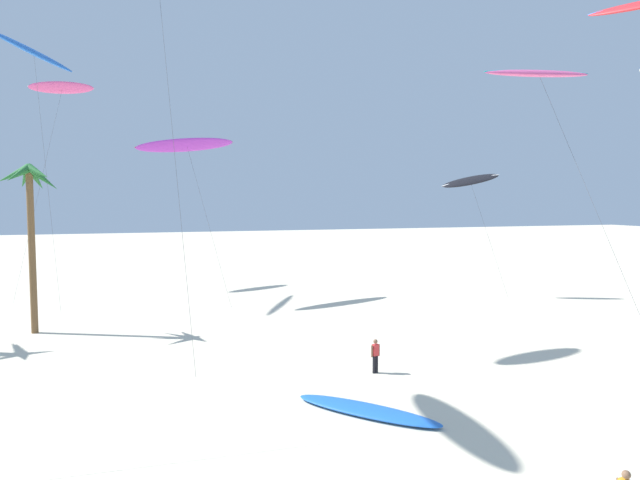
# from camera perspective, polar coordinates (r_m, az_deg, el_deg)

# --- Properties ---
(palm_tree_4) EXTENTS (3.69, 3.59, 10.54)m
(palm_tree_4) POSITION_cam_1_polar(r_m,az_deg,el_deg) (38.53, -27.71, 3.68)
(palm_tree_4) COLOR brown
(palm_tree_4) RESTS_ON ground
(flying_kite_1) EXTENTS (4.92, 3.55, 10.90)m
(flying_kite_1) POSITION_cam_1_polar(r_m,az_deg,el_deg) (49.36, 15.23, 5.91)
(flying_kite_1) COLOR black
(flying_kite_1) RESTS_ON ground
(flying_kite_3) EXTENTS (8.84, 9.67, 16.78)m
(flying_kite_3) POSITION_cam_1_polar(r_m,az_deg,el_deg) (37.77, 21.65, 15.66)
(flying_kite_3) COLOR #EA5193
(flying_kite_3) RESTS_ON ground
(flying_kite_4) EXTENTS (6.00, 11.74, 20.14)m
(flying_kite_4) POSITION_cam_1_polar(r_m,az_deg,el_deg) (60.54, -25.03, 14.04)
(flying_kite_4) COLOR #EA5193
(flying_kite_4) RESTS_ON ground
(flying_kite_6) EXTENTS (8.45, 6.91, 13.97)m
(flying_kite_6) POSITION_cam_1_polar(r_m,az_deg,el_deg) (47.29, -13.55, 9.51)
(flying_kite_6) COLOR purple
(flying_kite_6) RESTS_ON ground
(flying_kite_7) EXTENTS (6.13, 11.48, 21.56)m
(flying_kite_7) POSITION_cam_1_polar(r_m,az_deg,el_deg) (53.30, -27.41, 16.78)
(flying_kite_7) COLOR blue
(flying_kite_7) RESTS_ON ground
(grounded_kite_0) EXTENTS (5.02, 5.54, 0.27)m
(grounded_kite_0) POSITION_cam_1_polar(r_m,az_deg,el_deg) (22.56, 4.84, -17.06)
(grounded_kite_0) COLOR blue
(grounded_kite_0) RESTS_ON ground
(person_near_left) EXTENTS (0.50, 0.27, 1.65)m
(person_near_left) POSITION_cam_1_polar(r_m,az_deg,el_deg) (27.20, 5.73, -11.66)
(person_near_left) COLOR black
(person_near_left) RESTS_ON ground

